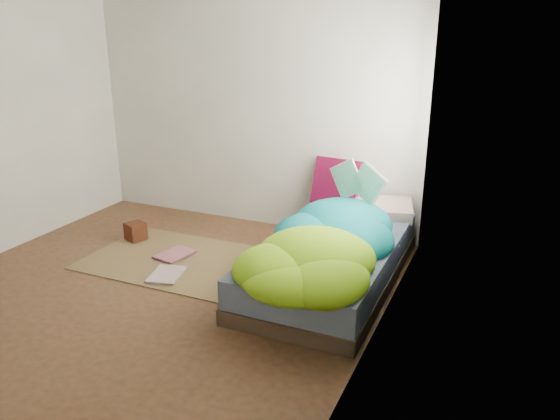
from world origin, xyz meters
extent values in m
cube|color=#442A1A|center=(0.00, 0.00, 0.00)|extent=(3.50, 3.50, 0.00)
cube|color=beige|center=(0.00, 1.75, 1.30)|extent=(3.50, 0.04, 2.60)
cube|color=beige|center=(1.75, 0.00, 1.30)|extent=(0.04, 3.50, 2.60)
cube|color=white|center=(1.74, 0.90, 1.40)|extent=(0.01, 1.00, 1.20)
cube|color=#372F1E|center=(1.22, 0.72, 0.06)|extent=(1.00, 2.00, 0.12)
cube|color=#44516C|center=(1.22, 0.72, 0.23)|extent=(0.98, 1.96, 0.22)
cube|color=brown|center=(-0.15, 0.55, 0.01)|extent=(1.60, 1.10, 0.01)
cube|color=silver|center=(1.43, 1.52, 0.40)|extent=(0.61, 0.47, 0.12)
cube|color=#530528|center=(0.97, 1.63, 0.57)|extent=(0.47, 0.19, 0.46)
cube|color=#3C1D0D|center=(-0.80, 0.79, 0.10)|extent=(0.22, 0.22, 0.17)
imported|color=beige|center=(-0.17, 0.19, 0.02)|extent=(0.32, 0.39, 0.03)
imported|color=#BB6B77|center=(-0.34, 0.62, 0.03)|extent=(0.31, 0.37, 0.03)
imported|color=tan|center=(0.51, 0.18, 0.02)|extent=(0.40, 0.40, 0.02)
camera|label=1|loc=(2.48, -3.17, 2.01)|focal=35.00mm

